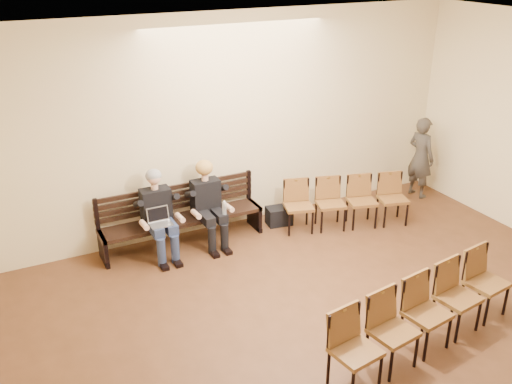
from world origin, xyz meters
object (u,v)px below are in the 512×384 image
seated_woman (208,206)px  passerby (421,151)px  bag (279,216)px  chair_row_back (427,315)px  chair_row_front (346,203)px  bench (183,231)px  seated_man (158,214)px  water_bottle (225,215)px  laptop (161,226)px

seated_woman → passerby: size_ratio=0.72×
bag → chair_row_back: chair_row_back is taller
seated_woman → chair_row_front: seated_woman is taller
seated_woman → chair_row_front: size_ratio=0.61×
bench → bag: size_ratio=6.23×
bench → passerby: 4.66m
bench → seated_man: size_ratio=1.96×
water_bottle → bench: bearing=142.2°
seated_man → laptop: bearing=-98.4°
bag → seated_woman: bearing=-178.1°
bench → bag: (1.69, -0.08, -0.07)m
passerby → chair_row_front: passerby is taller
bench → water_bottle: water_bottle is taller
passerby → bench: bearing=79.7°
laptop → chair_row_back: 3.94m
seated_man → water_bottle: seated_man is taller
bench → passerby: size_ratio=1.48×
chair_row_front → chair_row_back: bearing=-91.7°
water_bottle → passerby: passerby is taller
seated_man → chair_row_back: bearing=-59.5°
water_bottle → bag: size_ratio=0.53×
bag → bench: bearing=177.4°
passerby → laptop: bearing=83.8°
laptop → chair_row_back: bearing=-57.8°
water_bottle → bag: water_bottle is taller
chair_row_back → bench: bearing=106.0°
bag → passerby: bearing=-2.1°
bench → chair_row_back: bearing=-65.5°
seated_man → water_bottle: size_ratio=5.96×
seated_woman → water_bottle: 0.34m
bench → seated_woman: size_ratio=2.05×
seated_man → chair_row_front: bearing=-9.8°
bag → water_bottle: bearing=-163.4°
bench → chair_row_front: bearing=-13.8°
seated_woman → passerby: passerby is taller
bench → bag: bearing=-2.6°
seated_woman → bag: bearing=1.9°
seated_man → seated_woman: bearing=0.0°
chair_row_front → bag: bearing=165.4°
seated_man → bag: bearing=1.2°
seated_man → chair_row_back: size_ratio=0.48×
seated_woman → seated_man: bearing=180.0°
seated_man → water_bottle: bearing=-17.5°
seated_woman → water_bottle: seated_woman is taller
chair_row_front → seated_man: bearing=-173.5°
bench → laptop: laptop is taller
seated_man → chair_row_back: seated_man is taller
seated_man → chair_row_front: size_ratio=0.63×
chair_row_back → seated_woman: bearing=101.3°
bench → water_bottle: (0.54, -0.42, 0.34)m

